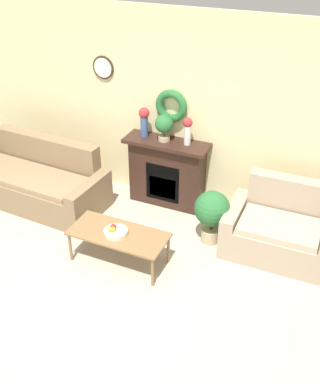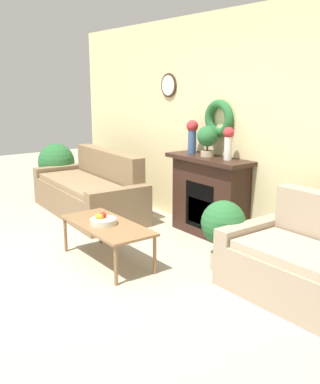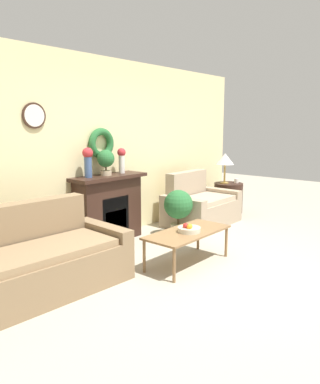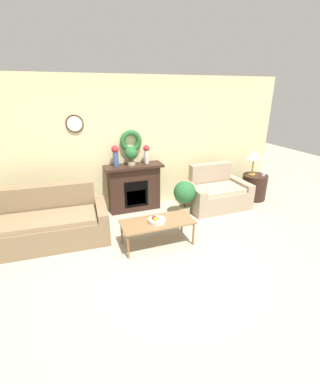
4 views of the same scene
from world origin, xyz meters
TOP-DOWN VIEW (x-y plane):
  - ground_plane at (0.00, 0.00)m, footprint 16.00×16.00m
  - wall_back at (-0.00, 2.34)m, footprint 6.80×0.17m
  - fireplace at (-0.06, 2.13)m, footprint 1.19×0.41m
  - couch_left at (-1.82, 1.41)m, footprint 2.14×1.00m
  - loveseat_right at (1.66, 1.68)m, footprint 1.33×0.87m
  - coffee_table at (-0.06, 0.67)m, footprint 1.18×0.53m
  - fruit_bowl at (-0.08, 0.64)m, footprint 0.28×0.28m
  - side_table_by_loveseat at (2.74, 1.75)m, footprint 0.56×0.56m
  - table_lamp at (2.67, 1.80)m, footprint 0.35×0.35m
  - mug at (2.86, 1.65)m, footprint 0.09×0.09m
  - vase_on_mantel_left at (-0.41, 2.14)m, footprint 0.15×0.15m
  - vase_on_mantel_right at (0.23, 2.14)m, footprint 0.13×0.13m
  - potted_plant_on_mantel at (-0.11, 2.12)m, footprint 0.25×0.25m
  - potted_plant_floor_by_loveseat at (0.82, 1.51)m, footprint 0.45×0.45m

SIDE VIEW (x-z plane):
  - ground_plane at x=0.00m, z-range 0.00..0.00m
  - side_table_by_loveseat at x=2.74m, z-range 0.00..0.58m
  - loveseat_right at x=1.66m, z-range -0.15..0.75m
  - couch_left at x=-1.82m, z-range -0.14..0.76m
  - coffee_table at x=-0.06m, z-range 0.18..0.60m
  - potted_plant_floor_by_loveseat at x=0.82m, z-range 0.10..0.83m
  - fruit_bowl at x=-0.08m, z-range 0.40..0.52m
  - fireplace at x=-0.06m, z-range 0.01..1.00m
  - mug at x=2.86m, z-range 0.58..0.67m
  - table_lamp at x=2.67m, z-range 0.76..1.35m
  - vase_on_mantel_right at x=0.23m, z-range 1.03..1.41m
  - potted_plant_on_mantel at x=-0.11m, z-range 1.04..1.41m
  - vase_on_mantel_left at x=-0.41m, z-range 1.03..1.45m
  - wall_back at x=0.00m, z-range 0.00..2.70m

